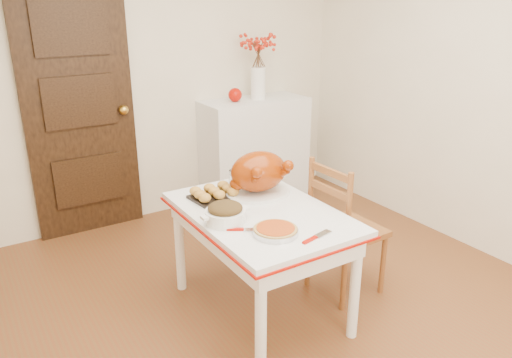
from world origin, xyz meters
TOP-DOWN VIEW (x-y plane):
  - floor at (0.00, 0.00)m, footprint 3.50×4.00m
  - wall_back at (0.00, 2.00)m, footprint 3.50×0.00m
  - wall_right at (1.75, 0.00)m, footprint 0.00×4.00m
  - door_back at (-0.70, 1.97)m, footprint 0.85×0.06m
  - sideboard at (0.81, 1.78)m, footprint 0.98×0.44m
  - kitchen_table at (-0.13, 0.20)m, footprint 0.79×1.15m
  - chair_oak at (0.48, 0.11)m, footprint 0.42×0.42m
  - berry_vase at (0.85, 1.78)m, footprint 0.31×0.31m
  - apple at (0.61, 1.78)m, footprint 0.12×0.12m
  - turkey_platter at (-0.01, 0.43)m, footprint 0.50×0.44m
  - pumpkin_pie at (-0.23, -0.10)m, footprint 0.28×0.28m
  - stuffing_dish at (-0.39, 0.17)m, footprint 0.35×0.32m
  - rolls_tray at (-0.28, 0.51)m, footprint 0.30×0.25m
  - pie_server at (-0.07, -0.25)m, footprint 0.22×0.11m
  - carving_knife at (-0.32, 0.01)m, footprint 0.25×0.19m
  - drinking_glass at (-0.06, 0.65)m, footprint 0.08×0.08m
  - shaker_pair at (0.12, 0.67)m, footprint 0.09×0.06m

SIDE VIEW (x-z plane):
  - floor at x=0.00m, z-range 0.00..0.00m
  - kitchen_table at x=-0.13m, z-range 0.00..0.69m
  - chair_oak at x=0.48m, z-range 0.00..0.92m
  - sideboard at x=0.81m, z-range 0.00..0.98m
  - pie_server at x=-0.07m, z-range 0.69..0.70m
  - carving_knife at x=-0.32m, z-range 0.69..0.70m
  - pumpkin_pie at x=-0.23m, z-range 0.69..0.74m
  - rolls_tray at x=-0.28m, z-range 0.69..0.76m
  - shaker_pair at x=0.12m, z-range 0.69..0.78m
  - drinking_glass at x=-0.06m, z-range 0.69..0.79m
  - stuffing_dish at x=-0.39m, z-range 0.69..0.80m
  - turkey_platter at x=-0.01m, z-range 0.69..0.96m
  - door_back at x=-0.70m, z-range 0.00..2.06m
  - apple at x=0.61m, z-range 0.98..1.11m
  - wall_back at x=0.00m, z-range 0.00..2.50m
  - wall_right at x=1.75m, z-range 0.00..2.50m
  - berry_vase at x=0.85m, z-range 0.98..1.58m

